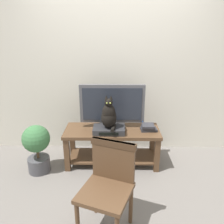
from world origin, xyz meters
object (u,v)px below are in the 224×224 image
wooden_chair (109,181)px  potted_plant (37,146)px  cat (109,115)px  tv (112,106)px  media_box (109,130)px  book_stack (148,128)px  tv_stand (112,140)px

wooden_chair → potted_plant: wooden_chair is taller
cat → wooden_chair: cat is taller
tv → cat: size_ratio=1.97×
tv → media_box: size_ratio=2.12×
cat → potted_plant: bearing=-173.0°
wooden_chair → book_stack: 1.21m
media_box → book_stack: (0.53, 0.07, 0.00)m
tv_stand → cat: cat is taller
cat → wooden_chair: size_ratio=0.52×
tv → book_stack: tv is taller
wooden_chair → book_stack: size_ratio=3.84×
tv_stand → tv: bearing=90.0°
wooden_chair → tv: bearing=89.2°
book_stack → potted_plant: potted_plant is taller
cat → potted_plant: size_ratio=0.68×
tv_stand → potted_plant: potted_plant is taller
media_box → potted_plant: bearing=-172.3°
book_stack → potted_plant: 1.49m
tv → potted_plant: tv is taller
tv_stand → media_box: media_box is taller
media_box → cat: cat is taller
potted_plant → cat: bearing=7.0°
tv_stand → book_stack: book_stack is taller
wooden_chair → potted_plant: 1.32m
book_stack → tv_stand: bearing=177.4°
media_box → cat: size_ratio=0.93×
cat → wooden_chair: (0.02, -1.02, -0.26)m
tv → book_stack: (0.49, -0.11, -0.27)m
media_box → potted_plant: 0.96m
tv → media_box: (-0.04, -0.19, -0.28)m
wooden_chair → book_stack: (0.51, 1.10, 0.05)m
tv → cat: bearing=-101.3°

